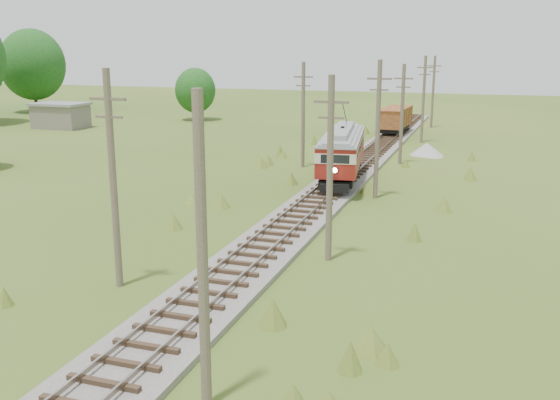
% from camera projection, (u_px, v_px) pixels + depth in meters
% --- Properties ---
extents(railbed_main, '(3.60, 96.00, 0.57)m').
position_uv_depth(railbed_main, '(339.00, 183.00, 45.13)').
color(railbed_main, '#605B54').
rests_on(railbed_main, ground).
extents(streetcar, '(4.36, 11.75, 5.32)m').
position_uv_depth(streetcar, '(342.00, 149.00, 45.38)').
color(streetcar, black).
rests_on(streetcar, ground).
extents(gondola, '(2.91, 7.91, 2.59)m').
position_uv_depth(gondola, '(395.00, 118.00, 69.80)').
color(gondola, black).
rests_on(gondola, ground).
extents(gravel_pile, '(3.13, 3.32, 1.14)m').
position_uv_depth(gravel_pile, '(428.00, 150.00, 57.50)').
color(gravel_pile, gray).
rests_on(gravel_pile, ground).
extents(utility_pole_r_1, '(0.30, 0.30, 8.80)m').
position_uv_depth(utility_pole_r_1, '(202.00, 256.00, 16.48)').
color(utility_pole_r_1, brown).
rests_on(utility_pole_r_1, ground).
extents(utility_pole_r_2, '(1.60, 0.30, 8.60)m').
position_uv_depth(utility_pole_r_2, '(330.00, 168.00, 28.37)').
color(utility_pole_r_2, brown).
rests_on(utility_pole_r_2, ground).
extents(utility_pole_r_3, '(1.60, 0.30, 9.00)m').
position_uv_depth(utility_pole_r_3, '(378.00, 129.00, 40.32)').
color(utility_pole_r_3, brown).
rests_on(utility_pole_r_3, ground).
extents(utility_pole_r_4, '(1.60, 0.30, 8.40)m').
position_uv_depth(utility_pole_r_4, '(402.00, 113.00, 52.42)').
color(utility_pole_r_4, brown).
rests_on(utility_pole_r_4, ground).
extents(utility_pole_r_5, '(1.60, 0.30, 8.90)m').
position_uv_depth(utility_pole_r_5, '(423.00, 99.00, 64.19)').
color(utility_pole_r_5, brown).
rests_on(utility_pole_r_5, ground).
extents(utility_pole_r_6, '(1.60, 0.30, 8.70)m').
position_uv_depth(utility_pole_r_6, '(433.00, 91.00, 76.24)').
color(utility_pole_r_6, brown).
rests_on(utility_pole_r_6, ground).
extents(utility_pole_l_a, '(1.60, 0.30, 9.00)m').
position_uv_depth(utility_pole_l_a, '(113.00, 178.00, 25.12)').
color(utility_pole_l_a, brown).
rests_on(utility_pole_l_a, ground).
extents(utility_pole_l_b, '(1.60, 0.30, 8.60)m').
position_uv_depth(utility_pole_l_b, '(303.00, 114.00, 51.03)').
color(utility_pole_l_b, brown).
rests_on(utility_pole_l_b, ground).
extents(tree_left_5, '(9.66, 9.66, 12.44)m').
position_uv_depth(tree_left_5, '(33.00, 65.00, 93.93)').
color(tree_left_5, '#38281C').
rests_on(tree_left_5, ground).
extents(tree_mid_a, '(5.46, 5.46, 7.03)m').
position_uv_depth(tree_mid_a, '(195.00, 90.00, 84.17)').
color(tree_mid_a, '#38281C').
rests_on(tree_mid_a, ground).
extents(shed, '(6.40, 4.40, 3.10)m').
position_uv_depth(shed, '(61.00, 115.00, 76.50)').
color(shed, slate).
rests_on(shed, ground).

